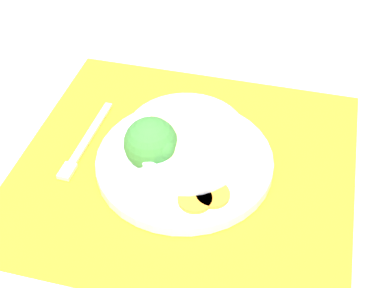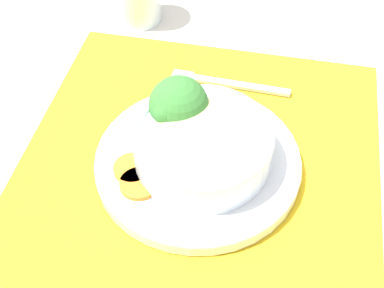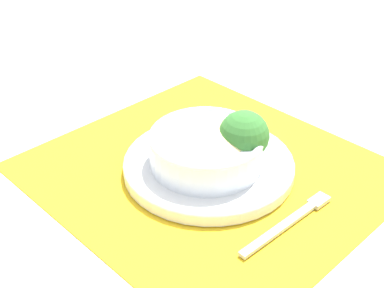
% 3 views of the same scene
% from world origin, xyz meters
% --- Properties ---
extents(ground_plane, '(4.00, 4.00, 0.00)m').
position_xyz_m(ground_plane, '(0.00, 0.00, 0.00)').
color(ground_plane, beige).
extents(placemat, '(0.55, 0.51, 0.00)m').
position_xyz_m(placemat, '(0.00, 0.00, 0.00)').
color(placemat, yellow).
rests_on(placemat, ground_plane).
extents(plate, '(0.27, 0.27, 0.02)m').
position_xyz_m(plate, '(0.00, 0.00, 0.02)').
color(plate, silver).
rests_on(plate, placemat).
extents(bowl, '(0.18, 0.18, 0.06)m').
position_xyz_m(bowl, '(0.00, -0.01, 0.05)').
color(bowl, silver).
rests_on(bowl, plate).
extents(broccoli_floret, '(0.08, 0.08, 0.09)m').
position_xyz_m(broccoli_floret, '(0.04, 0.04, 0.07)').
color(broccoli_floret, '#84AD5B').
rests_on(broccoli_floret, plate).
extents(carrot_slice_near, '(0.05, 0.05, 0.01)m').
position_xyz_m(carrot_slice_near, '(-0.04, 0.08, 0.02)').
color(carrot_slice_near, orange).
rests_on(carrot_slice_near, plate).
extents(carrot_slice_middle, '(0.05, 0.05, 0.01)m').
position_xyz_m(carrot_slice_middle, '(-0.06, 0.06, 0.02)').
color(carrot_slice_middle, orange).
rests_on(carrot_slice_middle, plate).
extents(fork, '(0.02, 0.18, 0.01)m').
position_xyz_m(fork, '(0.17, 0.01, 0.01)').
color(fork, '#B7B7BC').
rests_on(fork, placemat).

